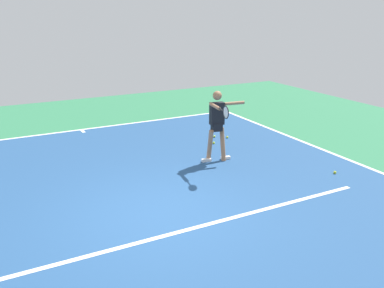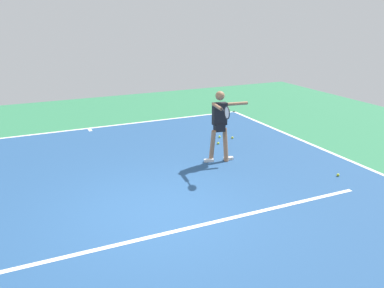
{
  "view_description": "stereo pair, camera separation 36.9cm",
  "coord_description": "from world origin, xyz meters",
  "px_view_note": "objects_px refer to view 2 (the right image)",
  "views": [
    {
      "loc": [
        2.55,
        6.24,
        3.59
      ],
      "look_at": [
        -1.19,
        -0.98,
        0.9
      ],
      "focal_mm": 37.95,
      "sensor_mm": 36.0,
      "label": 1
    },
    {
      "loc": [
        2.22,
        6.41,
        3.59
      ],
      "look_at": [
        -1.19,
        -0.98,
        0.9
      ],
      "focal_mm": 37.95,
      "sensor_mm": 36.0,
      "label": 2
    }
  ],
  "objects_px": {
    "tennis_ball_centre_court": "(223,128)",
    "tennis_player": "(220,122)",
    "tennis_ball_far_corner": "(338,175)",
    "tennis_ball_by_baseline": "(218,143)",
    "tennis_ball_by_sideline": "(220,137)",
    "tennis_ball_near_player": "(232,138)"
  },
  "relations": [
    {
      "from": "tennis_ball_centre_court",
      "to": "tennis_player",
      "type": "bearing_deg",
      "value": 59.47
    },
    {
      "from": "tennis_ball_far_corner",
      "to": "tennis_ball_centre_court",
      "type": "xyz_separation_m",
      "value": [
        0.51,
        -4.49,
        0.0
      ]
    },
    {
      "from": "tennis_ball_centre_court",
      "to": "tennis_ball_by_baseline",
      "type": "bearing_deg",
      "value": 56.49
    },
    {
      "from": "tennis_ball_far_corner",
      "to": "tennis_ball_by_sideline",
      "type": "relative_size",
      "value": 1.0
    },
    {
      "from": "tennis_ball_centre_court",
      "to": "tennis_ball_near_player",
      "type": "xyz_separation_m",
      "value": [
        0.24,
        1.02,
        0.0
      ]
    },
    {
      "from": "tennis_ball_by_sideline",
      "to": "tennis_player",
      "type": "bearing_deg",
      "value": 61.43
    },
    {
      "from": "tennis_ball_by_sideline",
      "to": "tennis_ball_by_baseline",
      "type": "bearing_deg",
      "value": 58.16
    },
    {
      "from": "tennis_player",
      "to": "tennis_ball_far_corner",
      "type": "height_order",
      "value": "tennis_player"
    },
    {
      "from": "tennis_ball_centre_court",
      "to": "tennis_ball_near_player",
      "type": "height_order",
      "value": "same"
    },
    {
      "from": "tennis_ball_by_baseline",
      "to": "tennis_ball_by_sideline",
      "type": "bearing_deg",
      "value": -121.84
    },
    {
      "from": "tennis_ball_centre_court",
      "to": "tennis_ball_by_baseline",
      "type": "xyz_separation_m",
      "value": [
        0.86,
        1.3,
        0.0
      ]
    },
    {
      "from": "tennis_ball_by_baseline",
      "to": "tennis_ball_near_player",
      "type": "bearing_deg",
      "value": -155.4
    },
    {
      "from": "tennis_player",
      "to": "tennis_ball_near_player",
      "type": "height_order",
      "value": "tennis_player"
    },
    {
      "from": "tennis_player",
      "to": "tennis_ball_by_baseline",
      "type": "relative_size",
      "value": 26.91
    },
    {
      "from": "tennis_ball_near_player",
      "to": "tennis_ball_by_baseline",
      "type": "bearing_deg",
      "value": 24.6
    },
    {
      "from": "tennis_player",
      "to": "tennis_ball_by_baseline",
      "type": "height_order",
      "value": "tennis_player"
    },
    {
      "from": "tennis_ball_far_corner",
      "to": "tennis_ball_by_sideline",
      "type": "distance_m",
      "value": 3.86
    },
    {
      "from": "tennis_player",
      "to": "tennis_ball_centre_court",
      "type": "relative_size",
      "value": 26.91
    },
    {
      "from": "tennis_player",
      "to": "tennis_ball_centre_court",
      "type": "bearing_deg",
      "value": -112.59
    },
    {
      "from": "tennis_ball_by_baseline",
      "to": "tennis_ball_near_player",
      "type": "distance_m",
      "value": 0.69
    },
    {
      "from": "tennis_ball_by_sideline",
      "to": "tennis_ball_near_player",
      "type": "bearing_deg",
      "value": 141.61
    },
    {
      "from": "tennis_player",
      "to": "tennis_ball_near_player",
      "type": "distance_m",
      "value": 2.18
    }
  ]
}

